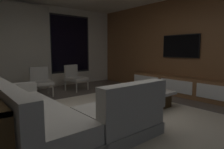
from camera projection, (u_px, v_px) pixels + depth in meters
name	position (u px, v px, depth m)	size (l,w,h in m)	color
floor	(101.00, 119.00, 3.49)	(9.20, 9.20, 0.00)	#564C44
back_wall_with_window	(31.00, 47.00, 6.04)	(6.60, 0.30, 2.70)	beige
media_wall	(191.00, 46.00, 5.26)	(0.12, 7.80, 2.70)	brown
area_rug	(119.00, 116.00, 3.64)	(3.20, 3.80, 0.01)	beige
sectional_couch	(53.00, 116.00, 2.81)	(1.98, 2.50, 0.82)	gray
coffee_table	(139.00, 98.00, 4.25)	(1.16, 1.16, 0.36)	#3D2A13
book_stack_on_coffee_table	(131.00, 88.00, 4.25)	(0.29, 0.22, 0.09)	#A253D0
accent_chair_near_window	(75.00, 76.00, 6.00)	(0.66, 0.67, 0.78)	#B2ADA0
accent_chair_by_curtain	(40.00, 80.00, 5.28)	(0.61, 0.63, 0.78)	#B2ADA0
media_console	(182.00, 87.00, 5.26)	(0.46, 3.10, 0.52)	brown
mounted_tv	(180.00, 46.00, 5.38)	(0.05, 1.10, 0.64)	black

